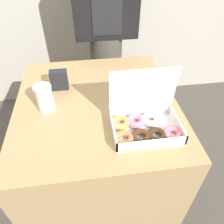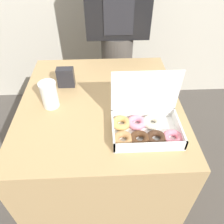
# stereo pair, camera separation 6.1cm
# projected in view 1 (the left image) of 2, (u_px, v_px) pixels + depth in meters

# --- Properties ---
(ground_plane) EXTENTS (14.00, 14.00, 0.00)m
(ground_plane) POSITION_uv_depth(u_px,v_px,m) (101.00, 181.00, 1.65)
(ground_plane) COLOR #4C4742
(table) EXTENTS (0.83, 0.90, 0.78)m
(table) POSITION_uv_depth(u_px,v_px,m) (99.00, 149.00, 1.39)
(table) COLOR tan
(table) RESTS_ON ground_plane
(donut_box) EXTENTS (0.33, 0.22, 0.26)m
(donut_box) POSITION_uv_depth(u_px,v_px,m) (143.00, 123.00, 0.96)
(donut_box) COLOR white
(donut_box) RESTS_ON table
(coffee_cup) EXTENTS (0.08, 0.08, 0.14)m
(coffee_cup) POSITION_uv_depth(u_px,v_px,m) (45.00, 98.00, 1.04)
(coffee_cup) COLOR white
(coffee_cup) RESTS_ON table
(napkin_holder) EXTENTS (0.09, 0.05, 0.11)m
(napkin_holder) POSITION_uv_depth(u_px,v_px,m) (59.00, 80.00, 1.18)
(napkin_holder) COLOR #232328
(napkin_holder) RESTS_ON table
(person_customer) EXTENTS (0.45, 0.25, 1.58)m
(person_customer) POSITION_uv_depth(u_px,v_px,m) (106.00, 35.00, 1.63)
(person_customer) COLOR #4C4742
(person_customer) RESTS_ON ground_plane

